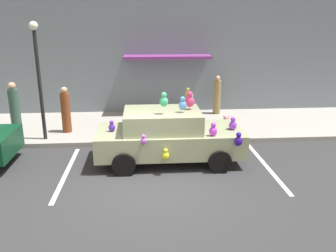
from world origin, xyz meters
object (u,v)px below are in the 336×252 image
at_px(pedestrian_by_lamp, 66,111).
at_px(street_lamp_post, 38,69).
at_px(pedestrian_near_shopfront, 15,109).
at_px(pedestrian_walking_past, 217,96).
at_px(teddy_bear_on_sidewalk, 226,124).
at_px(plush_covered_car, 168,135).

bearing_deg(pedestrian_by_lamp, street_lamp_post, -128.66).
relative_size(pedestrian_near_shopfront, pedestrian_walking_past, 1.11).
height_order(street_lamp_post, pedestrian_walking_past, street_lamp_post).
distance_m(pedestrian_near_shopfront, pedestrian_by_lamp, 1.79).
distance_m(teddy_bear_on_sidewalk, pedestrian_near_shopfront, 7.56).
relative_size(plush_covered_car, pedestrian_walking_past, 2.58).
height_order(teddy_bear_on_sidewalk, street_lamp_post, street_lamp_post).
distance_m(plush_covered_car, pedestrian_near_shopfront, 5.91).
xyz_separation_m(teddy_bear_on_sidewalk, pedestrian_by_lamp, (-5.74, 0.36, 0.49)).
relative_size(teddy_bear_on_sidewalk, pedestrian_near_shopfront, 0.33).
bearing_deg(pedestrian_near_shopfront, teddy_bear_on_sidewalk, -3.57).
bearing_deg(street_lamp_post, teddy_bear_on_sidewalk, 3.40).
xyz_separation_m(pedestrian_near_shopfront, pedestrian_walking_past, (7.69, 2.01, -0.08)).
distance_m(street_lamp_post, pedestrian_near_shopfront, 2.11).
relative_size(street_lamp_post, pedestrian_by_lamp, 2.34).
height_order(plush_covered_car, pedestrian_walking_past, plush_covered_car).
height_order(teddy_bear_on_sidewalk, pedestrian_by_lamp, pedestrian_by_lamp).
height_order(street_lamp_post, pedestrian_near_shopfront, street_lamp_post).
bearing_deg(pedestrian_near_shopfront, pedestrian_walking_past, 14.65).
xyz_separation_m(plush_covered_car, pedestrian_by_lamp, (-3.45, 2.61, 0.11)).
bearing_deg(teddy_bear_on_sidewalk, pedestrian_by_lamp, 176.39).
bearing_deg(pedestrian_walking_past, pedestrian_near_shopfront, -165.35).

